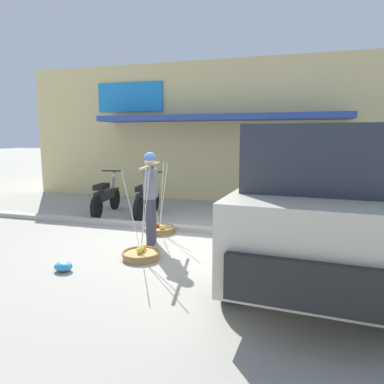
% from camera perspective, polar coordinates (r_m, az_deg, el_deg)
% --- Properties ---
extents(ground_plane, '(90.00, 90.00, 0.00)m').
position_cam_1_polar(ground_plane, '(6.84, -3.92, -7.69)').
color(ground_plane, '#9E998C').
extents(sidewalk_curb, '(20.00, 0.24, 0.10)m').
position_cam_1_polar(sidewalk_curb, '(7.46, -2.02, -5.86)').
color(sidewalk_curb, '#BAB4A5').
rests_on(sidewalk_curb, ground).
extents(fruit_vendor, '(0.34, 1.57, 1.70)m').
position_cam_1_polar(fruit_vendor, '(6.37, -6.77, 0.04)').
color(fruit_vendor, '#38384C').
rests_on(fruit_vendor, ground).
extents(fruit_basket_left_side, '(0.64, 0.64, 1.45)m').
position_cam_1_polar(fruit_basket_left_side, '(5.84, -8.32, -9.95)').
color(fruit_basket_left_side, '#B2894C').
rests_on(fruit_basket_left_side, ground).
extents(fruit_basket_right_side, '(0.64, 0.64, 1.45)m').
position_cam_1_polar(fruit_basket_right_side, '(7.32, -5.27, -5.99)').
color(fruit_basket_right_side, '#B2894C').
rests_on(fruit_basket_right_side, ground).
extents(motorcycle_nearest_shop, '(0.54, 1.81, 1.09)m').
position_cam_1_polar(motorcycle_nearest_shop, '(9.15, -13.92, -0.77)').
color(motorcycle_nearest_shop, black).
rests_on(motorcycle_nearest_shop, ground).
extents(motorcycle_second_in_row, '(0.54, 1.82, 1.09)m').
position_cam_1_polar(motorcycle_second_in_row, '(8.70, -7.41, -1.07)').
color(motorcycle_second_in_row, black).
rests_on(motorcycle_second_in_row, ground).
extents(parked_truck, '(2.39, 4.91, 2.10)m').
position_cam_1_polar(parked_truck, '(5.55, 20.27, -0.19)').
color(parked_truck, beige).
rests_on(parked_truck, ground).
extents(storefront_building, '(13.00, 6.00, 4.20)m').
position_cam_1_polar(storefront_building, '(13.05, 6.99, 9.55)').
color(storefront_building, '#DBC684').
rests_on(storefront_building, ground).
extents(plastic_litter_bag, '(0.28, 0.22, 0.14)m').
position_cam_1_polar(plastic_litter_bag, '(5.60, -20.27, -11.34)').
color(plastic_litter_bag, '#3393D1').
rests_on(plastic_litter_bag, ground).
extents(wooden_crate, '(0.44, 0.36, 0.32)m').
position_cam_1_polar(wooden_crate, '(8.42, 12.59, -3.58)').
color(wooden_crate, olive).
rests_on(wooden_crate, ground).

